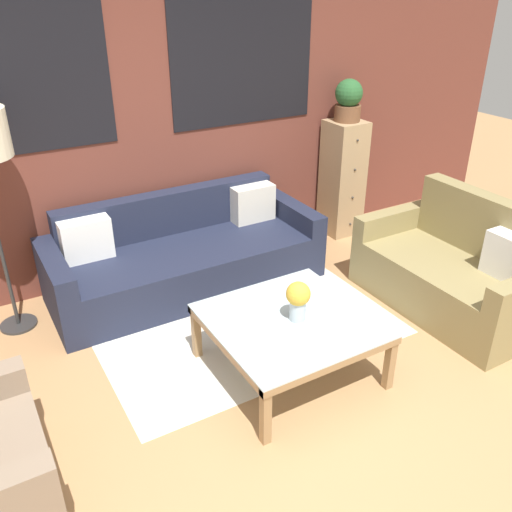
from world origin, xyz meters
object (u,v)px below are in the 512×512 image
at_px(couch_dark, 185,257).
at_px(flower_vase, 298,298).
at_px(potted_plant, 348,100).
at_px(settee_vintage, 455,273).
at_px(drawer_cabinet, 342,178).
at_px(coffee_table, 290,326).

distance_m(couch_dark, flower_vase, 1.52).
xyz_separation_m(potted_plant, flower_vase, (-1.71, -1.71, -0.80)).
xyz_separation_m(settee_vintage, flower_vase, (-1.59, -0.05, 0.28)).
distance_m(settee_vintage, potted_plant, 1.98).
relative_size(potted_plant, flower_vase, 1.44).
bearing_deg(drawer_cabinet, potted_plant, 90.00).
bearing_deg(settee_vintage, drawer_cabinet, 85.65).
bearing_deg(couch_dark, coffee_table, -84.72).
relative_size(coffee_table, flower_vase, 3.69).
bearing_deg(flower_vase, potted_plant, 44.90).
bearing_deg(coffee_table, flower_vase, -29.72).
bearing_deg(drawer_cabinet, settee_vintage, -94.35).
xyz_separation_m(drawer_cabinet, flower_vase, (-1.71, -1.71, -0.00)).
distance_m(settee_vintage, flower_vase, 1.61).
xyz_separation_m(coffee_table, flower_vase, (0.04, -0.02, 0.22)).
height_order(coffee_table, potted_plant, potted_plant).
bearing_deg(flower_vase, drawer_cabinet, 44.90).
height_order(coffee_table, drawer_cabinet, drawer_cabinet).
distance_m(coffee_table, drawer_cabinet, 2.44).
bearing_deg(flower_vase, coffee_table, 150.28).
height_order(couch_dark, drawer_cabinet, drawer_cabinet).
xyz_separation_m(coffee_table, potted_plant, (1.75, 1.68, 1.02)).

